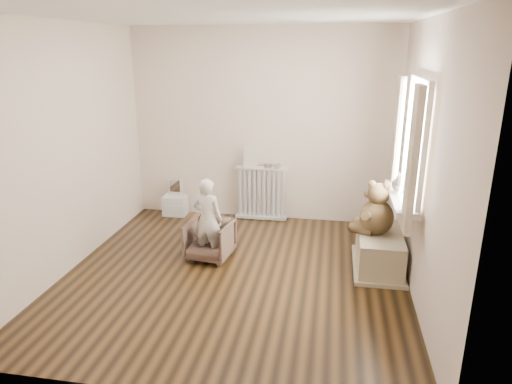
% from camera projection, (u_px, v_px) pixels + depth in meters
% --- Properties ---
extents(floor, '(3.60, 3.60, 0.01)m').
position_uv_depth(floor, '(235.00, 275.00, 4.88)').
color(floor, black).
rests_on(floor, ground).
extents(ceiling, '(3.60, 3.60, 0.01)m').
position_uv_depth(ceiling, '(231.00, 15.00, 4.09)').
color(ceiling, white).
rests_on(ceiling, ground).
extents(back_wall, '(3.60, 0.02, 2.60)m').
position_uv_depth(back_wall, '(262.00, 126.00, 6.17)').
color(back_wall, '#EDE5CB').
rests_on(back_wall, ground).
extents(front_wall, '(3.60, 0.02, 2.60)m').
position_uv_depth(front_wall, '(169.00, 224.00, 2.80)').
color(front_wall, '#EDE5CB').
rests_on(front_wall, ground).
extents(left_wall, '(0.02, 3.60, 2.60)m').
position_uv_depth(left_wall, '(66.00, 150.00, 4.78)').
color(left_wall, '#EDE5CB').
rests_on(left_wall, ground).
extents(right_wall, '(0.02, 3.60, 2.60)m').
position_uv_depth(right_wall, '(424.00, 164.00, 4.19)').
color(right_wall, '#EDE5CB').
rests_on(right_wall, ground).
extents(window, '(0.03, 0.90, 1.10)m').
position_uv_depth(window, '(416.00, 142.00, 4.43)').
color(window, white).
rests_on(window, right_wall).
extents(window_sill, '(0.22, 1.10, 0.06)m').
position_uv_depth(window_sill, '(401.00, 198.00, 4.63)').
color(window_sill, silver).
rests_on(window_sill, right_wall).
extents(curtain_left, '(0.06, 0.26, 1.30)m').
position_uv_depth(curtain_left, '(413.00, 161.00, 3.94)').
color(curtain_left, '#C1B093').
rests_on(curtain_left, right_wall).
extents(curtain_right, '(0.06, 0.26, 1.30)m').
position_uv_depth(curtain_right, '(397.00, 137.00, 5.00)').
color(curtain_right, '#C1B093').
rests_on(curtain_right, right_wall).
extents(radiator, '(0.72, 0.14, 0.76)m').
position_uv_depth(radiator, '(261.00, 193.00, 6.34)').
color(radiator, silver).
rests_on(radiator, floor).
extents(paper_doll, '(0.17, 0.02, 0.29)m').
position_uv_depth(paper_doll, '(250.00, 157.00, 6.21)').
color(paper_doll, beige).
rests_on(paper_doll, radiator).
extents(tin_a, '(0.10, 0.10, 0.06)m').
position_uv_depth(tin_a, '(268.00, 166.00, 6.20)').
color(tin_a, '#A59E8C').
rests_on(tin_a, radiator).
extents(tin_b, '(0.10, 0.10, 0.06)m').
position_uv_depth(tin_b, '(277.00, 166.00, 6.18)').
color(tin_b, '#A59E8C').
rests_on(tin_b, radiator).
extents(toy_vanity, '(0.33, 0.23, 0.52)m').
position_uv_depth(toy_vanity, '(175.00, 196.00, 6.55)').
color(toy_vanity, silver).
rests_on(toy_vanity, floor).
extents(armchair, '(0.54, 0.56, 0.45)m').
position_uv_depth(armchair, '(210.00, 240.00, 5.21)').
color(armchair, '#50392E').
rests_on(armchair, floor).
extents(child, '(0.37, 0.27, 0.95)m').
position_uv_depth(child, '(208.00, 219.00, 5.08)').
color(child, silver).
rests_on(child, armchair).
extents(toy_bench, '(0.46, 0.87, 0.41)m').
position_uv_depth(toy_bench, '(379.00, 251.00, 4.99)').
color(toy_bench, '#BBB08D').
rests_on(toy_bench, floor).
extents(teddy_bear, '(0.56, 0.50, 0.57)m').
position_uv_depth(teddy_bear, '(377.00, 211.00, 4.84)').
color(teddy_bear, '#3A2A17').
rests_on(teddy_bear, toy_bench).
extents(plush_cat, '(0.26, 0.31, 0.22)m').
position_uv_depth(plush_cat, '(400.00, 183.00, 4.68)').
color(plush_cat, '#676259').
rests_on(plush_cat, window_sill).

